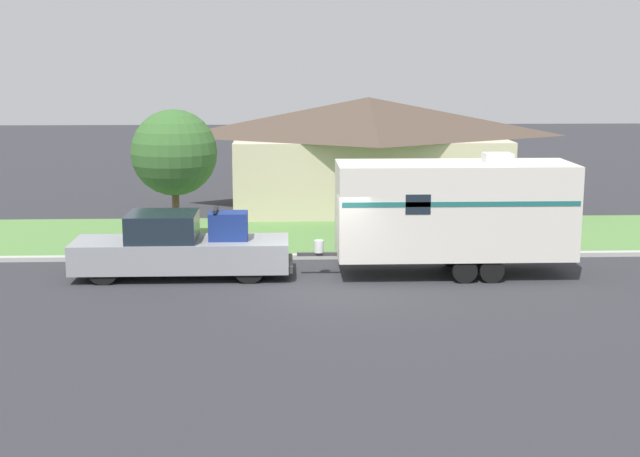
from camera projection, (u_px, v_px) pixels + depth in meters
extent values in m
plane|color=#2D2D33|center=(325.00, 289.00, 24.56)|extent=(120.00, 120.00, 0.00)
cube|color=#ADADA8|center=(320.00, 256.00, 28.23)|extent=(80.00, 0.30, 0.14)
cube|color=#568442|center=(316.00, 235.00, 31.82)|extent=(80.00, 7.00, 0.03)
cube|color=beige|center=(368.00, 173.00, 37.27)|extent=(10.94, 6.28, 3.03)
pyramid|color=#4C3D33|center=(368.00, 117.00, 36.83)|extent=(11.81, 6.78, 1.62)
cube|color=#4C3828|center=(375.00, 195.00, 34.31)|extent=(1.00, 0.06, 2.10)
cylinder|color=black|center=(103.00, 268.00, 24.97)|extent=(0.92, 0.28, 0.92)
cylinder|color=black|center=(114.00, 256.00, 26.50)|extent=(0.92, 0.28, 0.92)
cylinder|color=black|center=(249.00, 267.00, 25.13)|extent=(0.92, 0.28, 0.92)
cylinder|color=black|center=(251.00, 255.00, 26.66)|extent=(0.92, 0.28, 0.92)
cube|color=gray|center=(140.00, 254.00, 25.73)|extent=(3.80, 1.92, 0.84)
cube|color=#19232D|center=(163.00, 226.00, 25.60)|extent=(1.97, 1.77, 0.79)
cube|color=gray|center=(247.00, 254.00, 25.85)|extent=(2.40, 1.92, 0.84)
cube|color=#333333|center=(291.00, 263.00, 25.96)|extent=(0.12, 1.73, 0.20)
cube|color=navy|center=(228.00, 226.00, 25.67)|extent=(1.11, 0.81, 0.80)
cube|color=black|center=(216.00, 210.00, 25.57)|extent=(0.10, 0.89, 0.08)
cylinder|color=black|center=(465.00, 271.00, 25.15)|extent=(0.70, 0.22, 0.70)
cylinder|color=black|center=(451.00, 255.00, 27.15)|extent=(0.70, 0.22, 0.70)
cylinder|color=black|center=(492.00, 270.00, 25.18)|extent=(0.70, 0.22, 0.70)
cylinder|color=black|center=(476.00, 255.00, 27.18)|extent=(0.70, 0.22, 0.70)
cube|color=silver|center=(454.00, 209.00, 25.84)|extent=(6.80, 2.32, 2.70)
cube|color=#1E6660|center=(462.00, 204.00, 24.64)|extent=(6.66, 0.01, 0.14)
cube|color=#383838|center=(317.00, 254.00, 25.94)|extent=(1.17, 0.12, 0.10)
cylinder|color=silver|center=(319.00, 246.00, 25.89)|extent=(0.28, 0.28, 0.36)
cube|color=silver|center=(498.00, 158.00, 25.61)|extent=(0.80, 0.68, 0.28)
cube|color=#19232D|center=(418.00, 205.00, 24.59)|extent=(0.70, 0.01, 0.56)
cylinder|color=brown|center=(450.00, 234.00, 29.35)|extent=(0.09, 0.09, 1.08)
cube|color=silver|center=(451.00, 215.00, 29.22)|extent=(0.48, 0.20, 0.22)
cylinder|color=brown|center=(176.00, 217.00, 29.54)|extent=(0.24, 0.24, 2.15)
sphere|color=#38662D|center=(174.00, 153.00, 29.13)|extent=(2.83, 2.83, 2.83)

